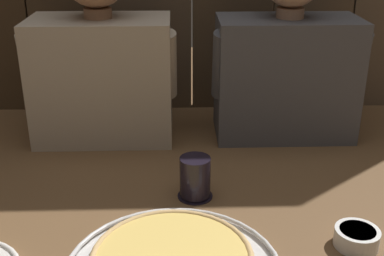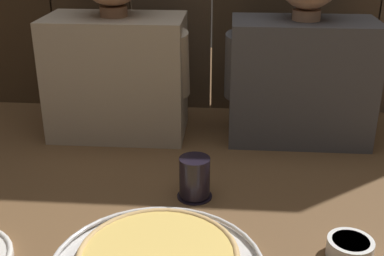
% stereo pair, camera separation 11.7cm
% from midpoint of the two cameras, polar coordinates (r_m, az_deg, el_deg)
% --- Properties ---
extents(ground_plane, '(3.20, 3.20, 0.00)m').
position_cam_midpoint_polar(ground_plane, '(1.17, 3.53, -10.20)').
color(ground_plane, brown).
extents(drinking_glass, '(0.09, 0.09, 0.11)m').
position_cam_midpoint_polar(drinking_glass, '(1.22, 3.07, -5.82)').
color(drinking_glass, black).
rests_on(drinking_glass, ground).
extents(dipping_bowl, '(0.09, 0.09, 0.04)m').
position_cam_midpoint_polar(dipping_bowl, '(1.10, 20.68, -12.79)').
color(dipping_bowl, white).
rests_on(dipping_bowl, ground).
extents(diner_left, '(0.45, 0.23, 0.60)m').
position_cam_midpoint_polar(diner_left, '(1.52, -6.54, 8.94)').
color(diner_left, '#B2A38E').
rests_on(diner_left, ground).
extents(diner_right, '(0.46, 0.22, 0.58)m').
position_cam_midpoint_polar(diner_right, '(1.52, 14.75, 7.73)').
color(diner_right, '#4C4C51').
rests_on(diner_right, ground).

